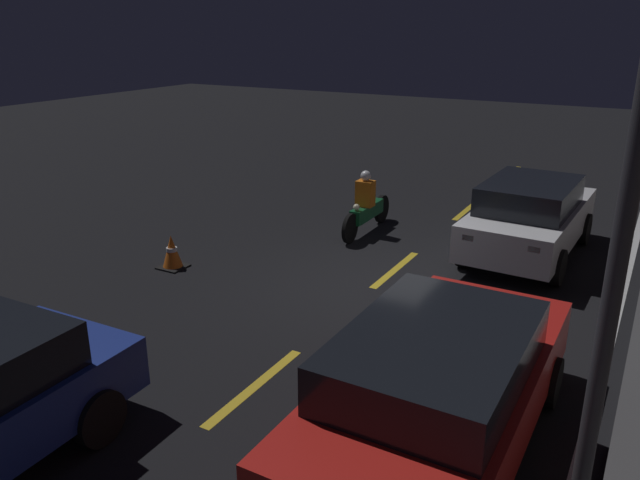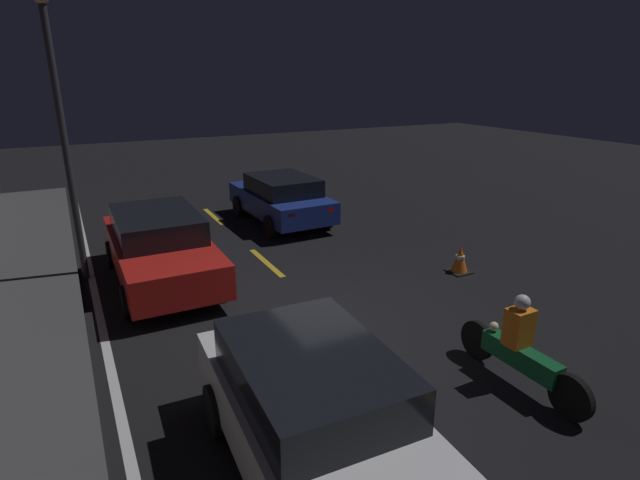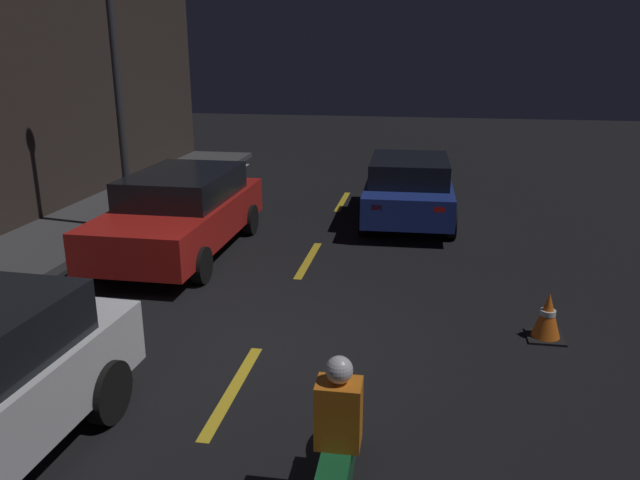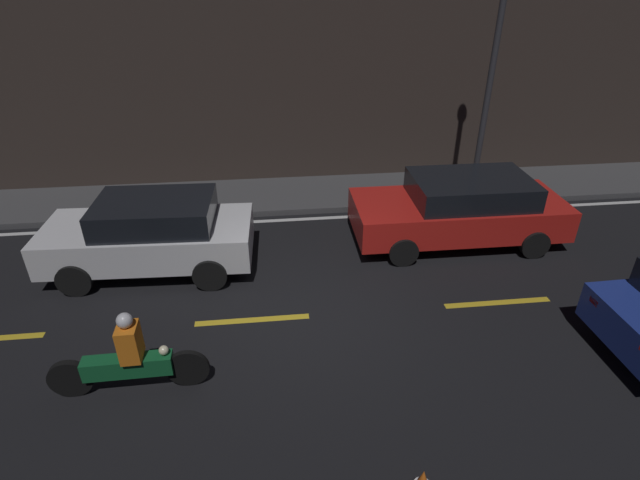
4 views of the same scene
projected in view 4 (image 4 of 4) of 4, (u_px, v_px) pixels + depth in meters
ground_plane at (309, 316)px, 8.87m from camera, size 56.00×56.00×0.00m
raised_curb at (291, 195)px, 13.20m from camera, size 28.00×2.10×0.15m
building_front at (285, 74)px, 12.82m from camera, size 28.00×0.30×5.87m
lane_dash_c at (252, 320)px, 8.77m from camera, size 2.00×0.14×0.01m
lane_dash_d at (497, 303)px, 9.21m from camera, size 2.00×0.14×0.01m
lane_solid_kerb at (295, 220)px, 12.12m from camera, size 25.20×0.14×0.01m
sedan_white at (151, 233)px, 9.85m from camera, size 4.10×1.97×1.52m
taxi_red at (461, 208)px, 10.88m from camera, size 4.56×1.99×1.49m
motorcycle at (127, 361)px, 7.10m from camera, size 2.27×0.36×1.38m
street_lamp at (491, 77)px, 11.04m from camera, size 0.28×0.28×5.76m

